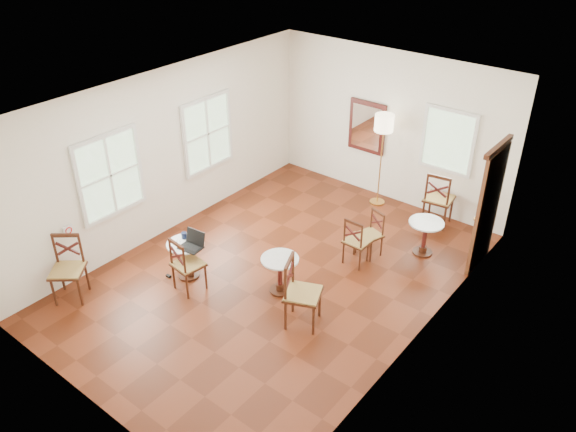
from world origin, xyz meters
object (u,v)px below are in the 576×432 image
object	(u,v)px
navy_mug	(184,235)
chair_near_b	(68,269)
chair_mid_b	(301,293)
cafe_table_back	(425,234)
laptop	(193,243)
mouse	(192,238)
water_glass	(179,244)
power_adapter	(169,276)
cafe_table_mid	(280,271)
chair_near_a	(187,264)
chair_mid_a	(357,241)
cafe_table_near	(187,256)
chair_back_b	(371,234)
floor_lamp	(384,129)
chair_back_a	(439,199)

from	to	relation	value
navy_mug	chair_near_b	bearing A→B (deg)	-119.97
chair_mid_b	chair_near_b	bearing A→B (deg)	95.45
cafe_table_back	laptop	bearing A→B (deg)	-130.43
mouse	water_glass	world-z (taller)	water_glass
laptop	power_adapter	size ratio (longest dim) A/B	4.53
cafe_table_mid	chair_near_a	bearing A→B (deg)	-143.77
chair_mid_a	mouse	xyz separation A→B (m)	(-1.98, -1.87, 0.22)
chair_near_b	navy_mug	distance (m)	1.83
chair_near_b	navy_mug	world-z (taller)	chair_near_b
cafe_table_near	cafe_table_back	xyz separation A→B (m)	(2.72, 3.01, -0.01)
chair_mid_a	chair_back_b	xyz separation A→B (m)	(0.03, 0.38, -0.04)
cafe_table_back	chair_back_b	xyz separation A→B (m)	(-0.72, -0.60, 0.01)
cafe_table_near	cafe_table_mid	bearing A→B (deg)	23.56
cafe_table_mid	cafe_table_back	world-z (taller)	cafe_table_back
cafe_table_near	cafe_table_back	size ratio (longest dim) A/B	1.02
chair_near_b	chair_mid_a	distance (m)	4.62
chair_mid_b	mouse	distance (m)	2.16
chair_mid_b	mouse	bearing A→B (deg)	69.10
chair_near_b	chair_mid_a	xyz separation A→B (m)	(3.00, 3.51, -0.08)
chair_near_a	chair_back_b	size ratio (longest dim) A/B	1.18
chair_mid_b	chair_back_b	world-z (taller)	chair_mid_b
floor_lamp	navy_mug	bearing A→B (deg)	-108.01
chair_back_a	chair_mid_b	bearing A→B (deg)	77.60
chair_near_b	chair_mid_a	world-z (taller)	chair_near_b
cafe_table_back	chair_back_a	bearing A→B (deg)	104.36
navy_mug	chair_mid_a	bearing A→B (deg)	42.86
cafe_table_mid	cafe_table_back	xyz separation A→B (m)	(1.29, 2.38, 0.00)
chair_back_a	mouse	world-z (taller)	chair_back_a
chair_near_a	mouse	size ratio (longest dim) A/B	10.74
chair_mid_a	navy_mug	world-z (taller)	chair_mid_a
chair_mid_a	chair_back_b	bearing A→B (deg)	-93.71
mouse	chair_back_b	bearing A→B (deg)	46.48
chair_near_b	floor_lamp	bearing A→B (deg)	28.95
cafe_table_near	power_adapter	size ratio (longest dim) A/B	7.58
chair_near_a	laptop	size ratio (longest dim) A/B	2.48
cafe_table_near	power_adapter	xyz separation A→B (m)	(-0.24, -0.23, -0.38)
cafe_table_back	chair_near_a	distance (m)	4.07
cafe_table_back	chair_near_a	xyz separation A→B (m)	(-2.46, -3.24, 0.08)
chair_back_b	laptop	distance (m)	3.03
cafe_table_mid	chair_mid_b	xyz separation A→B (m)	(0.71, -0.39, 0.16)
chair_mid_a	cafe_table_mid	bearing A→B (deg)	70.84
chair_back_a	floor_lamp	size ratio (longest dim) A/B	0.58
chair_near_a	chair_back_a	world-z (taller)	chair_back_a
cafe_table_back	chair_mid_b	distance (m)	2.83
chair_near_a	chair_back_a	xyz separation A→B (m)	(2.19, 4.28, 0.07)
cafe_table_near	chair_mid_a	world-z (taller)	chair_mid_a
cafe_table_back	laptop	distance (m)	3.95
cafe_table_back	chair_near_b	size ratio (longest dim) A/B	0.60
cafe_table_mid	floor_lamp	xyz separation A→B (m)	(-0.26, 3.44, 1.20)
chair_mid_b	chair_back_a	world-z (taller)	chair_mid_b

